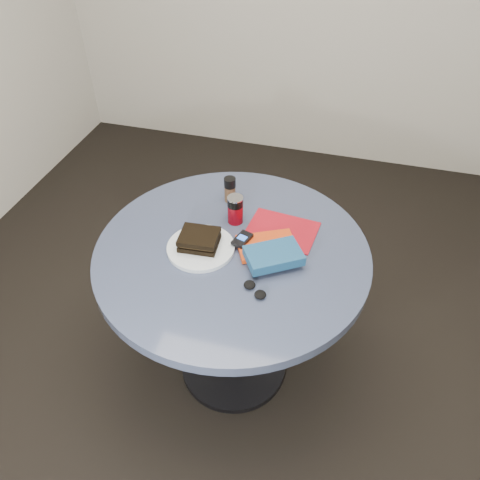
% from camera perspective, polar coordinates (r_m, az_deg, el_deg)
% --- Properties ---
extents(ground, '(4.00, 4.00, 0.00)m').
position_cam_1_polar(ground, '(2.27, -0.76, -15.07)').
color(ground, black).
rests_on(ground, ground).
extents(table, '(1.00, 1.00, 0.75)m').
position_cam_1_polar(table, '(1.81, -0.92, -4.87)').
color(table, black).
rests_on(table, ground).
extents(plate, '(0.28, 0.28, 0.02)m').
position_cam_1_polar(plate, '(1.69, -4.79, -0.95)').
color(plate, white).
rests_on(plate, table).
extents(sandwich, '(0.14, 0.13, 0.05)m').
position_cam_1_polar(sandwich, '(1.68, -4.99, 0.07)').
color(sandwich, black).
rests_on(sandwich, plate).
extents(soda_can, '(0.07, 0.07, 0.11)m').
position_cam_1_polar(soda_can, '(1.78, -0.58, 3.74)').
color(soda_can, maroon).
rests_on(soda_can, table).
extents(pepper_grinder, '(0.05, 0.05, 0.11)m').
position_cam_1_polar(pepper_grinder, '(1.88, -1.23, 6.19)').
color(pepper_grinder, '#503722').
rests_on(pepper_grinder, table).
extents(magazine, '(0.28, 0.22, 0.00)m').
position_cam_1_polar(magazine, '(1.77, 5.13, 1.18)').
color(magazine, maroon).
rests_on(magazine, table).
extents(red_book, '(0.25, 0.21, 0.02)m').
position_cam_1_polar(red_book, '(1.69, 3.26, -0.69)').
color(red_book, red).
rests_on(red_book, magazine).
extents(novel, '(0.22, 0.20, 0.04)m').
position_cam_1_polar(novel, '(1.61, 4.12, -1.91)').
color(novel, navy).
rests_on(novel, red_book).
extents(mp3_player, '(0.07, 0.09, 0.01)m').
position_cam_1_polar(mp3_player, '(1.69, 0.27, 0.11)').
color(mp3_player, black).
rests_on(mp3_player, red_book).
extents(headphones, '(0.10, 0.09, 0.02)m').
position_cam_1_polar(headphones, '(1.54, 1.82, -6.07)').
color(headphones, black).
rests_on(headphones, table).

